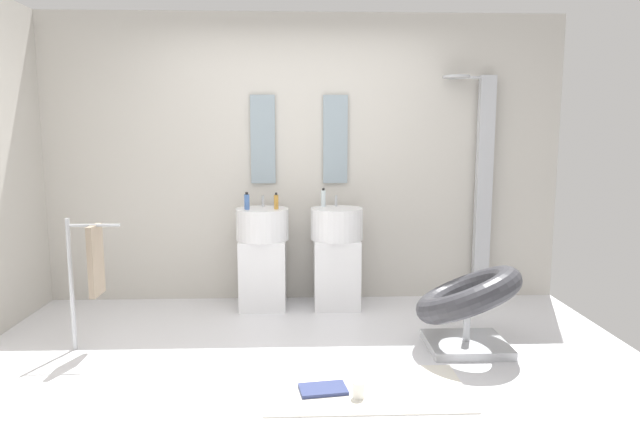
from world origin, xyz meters
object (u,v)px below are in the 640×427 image
pedestal_sink_left (263,255)px  soap_bottle_clear (323,198)px  coffee_mug (359,389)px  lounge_chair (468,301)px  shower_column (482,184)px  towel_rack (92,263)px  soap_bottle_blue (247,202)px  magazine_navy (323,389)px  pedestal_sink_right (337,254)px  soap_bottle_amber (276,202)px

pedestal_sink_left → soap_bottle_clear: (0.54, 0.11, 0.49)m
pedestal_sink_left → coffee_mug: pedestal_sink_left is taller
lounge_chair → shower_column: bearing=68.7°
lounge_chair → towel_rack: size_ratio=1.10×
coffee_mug → soap_bottle_blue: size_ratio=0.63×
lounge_chair → magazine_navy: 1.29m
pedestal_sink_right → coffee_mug: pedestal_sink_right is taller
coffee_mug → soap_bottle_amber: 2.02m
towel_rack → coffee_mug: (1.80, -0.83, -0.57)m
towel_rack → coffee_mug: size_ratio=10.01×
lounge_chair → soap_bottle_clear: bearing=130.5°
towel_rack → soap_bottle_blue: size_ratio=6.35×
towel_rack → soap_bottle_amber: (1.26, 0.90, 0.32)m
towel_rack → magazine_navy: (1.60, -0.74, -0.61)m
pedestal_sink_left → towel_rack: (-1.14, -0.95, 0.16)m
magazine_navy → lounge_chair: bearing=23.4°
shower_column → soap_bottle_blue: 2.15m
towel_rack → soap_bottle_clear: 2.01m
pedestal_sink_right → coffee_mug: 1.83m
pedestal_sink_right → magazine_navy: pedestal_sink_right is taller
towel_rack → pedestal_sink_left: bearing=39.9°
shower_column → coffee_mug: shower_column is taller
soap_bottle_amber → shower_column: bearing=7.6°
pedestal_sink_right → coffee_mug: (0.01, -1.78, -0.41)m
magazine_navy → soap_bottle_amber: soap_bottle_amber is taller
shower_column → soap_bottle_amber: (-1.88, -0.25, -0.13)m
soap_bottle_clear → soap_bottle_amber: 0.44m
lounge_chair → soap_bottle_blue: soap_bottle_blue is taller
soap_bottle_clear → pedestal_sink_right: bearing=-44.4°
soap_bottle_blue → soap_bottle_clear: soap_bottle_clear is taller
soap_bottle_amber → pedestal_sink_left: bearing=158.4°
pedestal_sink_left → pedestal_sink_right: same height
magazine_navy → towel_rack: bearing=146.7°
shower_column → coffee_mug: size_ratio=21.59×
pedestal_sink_left → lounge_chair: (1.52, -1.04, -0.12)m
magazine_navy → soap_bottle_clear: bearing=79.1°
pedestal_sink_left → magazine_navy: pedestal_sink_left is taller
shower_column → coffee_mug: 2.60m
pedestal_sink_right → soap_bottle_amber: 0.72m
pedestal_sink_left → towel_rack: size_ratio=1.04×
soap_bottle_clear → coffee_mug: bearing=-86.2°
soap_bottle_clear → lounge_chair: bearing=-49.5°
pedestal_sink_right → lounge_chair: 1.36m
pedestal_sink_left → shower_column: bearing=5.7°
lounge_chair → pedestal_sink_left: bearing=145.7°
pedestal_sink_left → soap_bottle_clear: size_ratio=5.94×
shower_column → soap_bottle_amber: bearing=-172.4°
lounge_chair → soap_bottle_amber: bearing=144.7°
pedestal_sink_right → coffee_mug: bearing=-89.7°
coffee_mug → soap_bottle_blue: 2.10m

